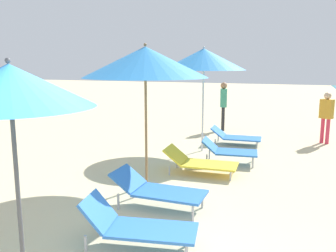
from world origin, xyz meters
The scene contains 10 objects.
umbrella_nearest centered at (-1.32, 0.13, 2.18)m, with size 1.80×1.80×2.48m.
lounger_nearest_shoreside centered at (-0.35, 1.12, 0.33)m, with size 1.57×0.87×0.69m.
umbrella_second centered at (-1.21, 3.39, 2.44)m, with size 2.39×2.39×2.79m.
lounger_second_shoreside centered at (-0.43, 4.54, 0.27)m, with size 1.62×0.78×0.57m.
lounger_second_inland centered at (-0.59, 2.44, 0.34)m, with size 1.56×0.67×0.62m.
umbrella_farthest centered at (-0.92, 6.59, 2.52)m, with size 2.26×2.26×2.87m.
lounger_farthest_shoreside centered at (-0.20, 7.69, 0.25)m, with size 1.51×0.79×0.53m.
lounger_farthest_inland centered at (0.01, 5.58, 0.33)m, with size 1.39×0.83×0.60m.
person_walking_near centered at (2.33, 8.80, 0.94)m, with size 0.42×0.37×1.56m.
person_walking_mid centered at (-1.01, 9.79, 1.07)m, with size 0.31×0.40×1.74m.
Camera 1 is at (1.56, -2.82, 2.42)m, focal length 38.05 mm.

